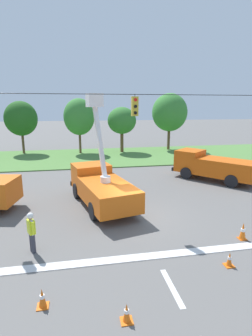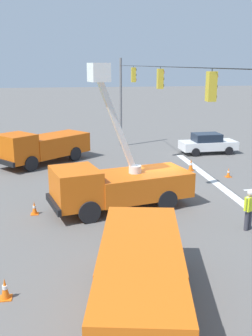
{
  "view_description": "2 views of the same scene",
  "coord_description": "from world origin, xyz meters",
  "px_view_note": "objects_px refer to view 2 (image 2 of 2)",
  "views": [
    {
      "loc": [
        -2.96,
        -13.22,
        6.04
      ],
      "look_at": [
        0.28,
        4.24,
        1.82
      ],
      "focal_mm": 28.0,
      "sensor_mm": 36.0,
      "label": 1
    },
    {
      "loc": [
        -19.24,
        4.84,
        6.74
      ],
      "look_at": [
        0.39,
        1.63,
        1.44
      ],
      "focal_mm": 42.0,
      "sensor_mm": 36.0,
      "label": 2
    }
  ],
  "objects_px": {
    "utility_truck_bucket_lift": "(117,182)",
    "traffic_cone_foreground_left": "(191,165)",
    "sedan_white": "(208,143)",
    "road_worker": "(249,207)",
    "utility_truck_support_far": "(141,277)",
    "traffic_cone_mid_left": "(228,173)",
    "utility_truck_support_near": "(43,146)",
    "traffic_cone_mid_right": "(5,289)",
    "traffic_cone_near_bucket": "(34,208)"
  },
  "relations": [
    {
      "from": "traffic_cone_mid_right",
      "to": "traffic_cone_near_bucket",
      "type": "relative_size",
      "value": 1.06
    },
    {
      "from": "utility_truck_bucket_lift",
      "to": "traffic_cone_mid_right",
      "type": "height_order",
      "value": "utility_truck_bucket_lift"
    },
    {
      "from": "utility_truck_bucket_lift",
      "to": "traffic_cone_mid_left",
      "type": "relative_size",
      "value": 12.16
    },
    {
      "from": "utility_truck_support_near",
      "to": "traffic_cone_foreground_left",
      "type": "bearing_deg",
      "value": -110.43
    },
    {
      "from": "traffic_cone_mid_right",
      "to": "sedan_white",
      "type": "bearing_deg",
      "value": -36.13
    },
    {
      "from": "sedan_white",
      "to": "traffic_cone_mid_left",
      "type": "height_order",
      "value": "sedan_white"
    },
    {
      "from": "utility_truck_support_near",
      "to": "sedan_white",
      "type": "distance_m",
      "value": 12.52
    },
    {
      "from": "utility_truck_bucket_lift",
      "to": "traffic_cone_foreground_left",
      "type": "relative_size",
      "value": 8.82
    },
    {
      "from": "utility_truck_support_near",
      "to": "road_worker",
      "type": "relative_size",
      "value": 3.72
    },
    {
      "from": "traffic_cone_mid_right",
      "to": "traffic_cone_mid_left",
      "type": "bearing_deg",
      "value": -46.63
    },
    {
      "from": "traffic_cone_mid_right",
      "to": "road_worker",
      "type": "bearing_deg",
      "value": -69.28
    },
    {
      "from": "utility_truck_bucket_lift",
      "to": "utility_truck_support_far",
      "type": "relative_size",
      "value": 1.0
    },
    {
      "from": "utility_truck_bucket_lift",
      "to": "traffic_cone_mid_left",
      "type": "distance_m",
      "value": 8.69
    },
    {
      "from": "traffic_cone_mid_right",
      "to": "traffic_cone_near_bucket",
      "type": "height_order",
      "value": "traffic_cone_mid_right"
    },
    {
      "from": "utility_truck_support_near",
      "to": "traffic_cone_mid_right",
      "type": "xyz_separation_m",
      "value": [
        -16.5,
        0.46,
        -0.9
      ]
    },
    {
      "from": "utility_truck_support_far",
      "to": "traffic_cone_mid_left",
      "type": "distance_m",
      "value": 14.95
    },
    {
      "from": "traffic_cone_foreground_left",
      "to": "traffic_cone_mid_right",
      "type": "xyz_separation_m",
      "value": [
        -12.94,
        10.0,
        -0.08
      ]
    },
    {
      "from": "utility_truck_bucket_lift",
      "to": "road_worker",
      "type": "height_order",
      "value": "utility_truck_bucket_lift"
    },
    {
      "from": "utility_truck_bucket_lift",
      "to": "traffic_cone_foreground_left",
      "type": "distance_m",
      "value": 8.35
    },
    {
      "from": "sedan_white",
      "to": "road_worker",
      "type": "xyz_separation_m",
      "value": [
        -14.15,
        3.56,
        0.21
      ]
    },
    {
      "from": "utility_truck_support_far",
      "to": "traffic_cone_mid_right",
      "type": "height_order",
      "value": "utility_truck_support_far"
    },
    {
      "from": "traffic_cone_mid_left",
      "to": "road_worker",
      "type": "bearing_deg",
      "value": 162.15
    },
    {
      "from": "traffic_cone_foreground_left",
      "to": "traffic_cone_mid_right",
      "type": "height_order",
      "value": "traffic_cone_foreground_left"
    },
    {
      "from": "road_worker",
      "to": "traffic_cone_near_bucket",
      "type": "bearing_deg",
      "value": 70.07
    },
    {
      "from": "utility_truck_bucket_lift",
      "to": "sedan_white",
      "type": "height_order",
      "value": "utility_truck_bucket_lift"
    },
    {
      "from": "sedan_white",
      "to": "traffic_cone_mid_right",
      "type": "bearing_deg",
      "value": 143.87
    },
    {
      "from": "traffic_cone_mid_left",
      "to": "traffic_cone_near_bucket",
      "type": "height_order",
      "value": "traffic_cone_near_bucket"
    },
    {
      "from": "utility_truck_support_far",
      "to": "utility_truck_bucket_lift",
      "type": "bearing_deg",
      "value": -3.67
    },
    {
      "from": "sedan_white",
      "to": "traffic_cone_near_bucket",
      "type": "xyz_separation_m",
      "value": [
        -10.92,
        12.48,
        -0.49
      ]
    },
    {
      "from": "utility_truck_bucket_lift",
      "to": "traffic_cone_near_bucket",
      "type": "relative_size",
      "value": 11.27
    },
    {
      "from": "utility_truck_support_near",
      "to": "traffic_cone_mid_left",
      "type": "distance_m",
      "value": 12.58
    },
    {
      "from": "traffic_cone_mid_left",
      "to": "traffic_cone_near_bucket",
      "type": "xyz_separation_m",
      "value": [
        -4.39,
        11.37,
        0.03
      ]
    },
    {
      "from": "utility_truck_support_near",
      "to": "traffic_cone_near_bucket",
      "type": "distance_m",
      "value": 9.77
    },
    {
      "from": "utility_truck_bucket_lift",
      "to": "utility_truck_support_far",
      "type": "height_order",
      "value": "utility_truck_bucket_lift"
    },
    {
      "from": "sedan_white",
      "to": "road_worker",
      "type": "bearing_deg",
      "value": 165.89
    },
    {
      "from": "traffic_cone_mid_left",
      "to": "utility_truck_support_near",
      "type": "bearing_deg",
      "value": 64.81
    },
    {
      "from": "utility_truck_support_far",
      "to": "traffic_cone_mid_left",
      "type": "xyz_separation_m",
      "value": [
        12.58,
        -8.03,
        -0.91
      ]
    },
    {
      "from": "traffic_cone_mid_left",
      "to": "traffic_cone_mid_right",
      "type": "distance_m",
      "value": 16.25
    },
    {
      "from": "utility_truck_bucket_lift",
      "to": "utility_truck_support_far",
      "type": "distance_m",
      "value": 8.33
    },
    {
      "from": "road_worker",
      "to": "traffic_cone_near_bucket",
      "type": "height_order",
      "value": "road_worker"
    },
    {
      "from": "sedan_white",
      "to": "traffic_cone_mid_left",
      "type": "relative_size",
      "value": 7.46
    },
    {
      "from": "sedan_white",
      "to": "traffic_cone_mid_right",
      "type": "height_order",
      "value": "sedan_white"
    },
    {
      "from": "road_worker",
      "to": "utility_truck_support_far",
      "type": "bearing_deg",
      "value": 131.69
    },
    {
      "from": "utility_truck_support_near",
      "to": "traffic_cone_mid_right",
      "type": "height_order",
      "value": "utility_truck_support_near"
    },
    {
      "from": "traffic_cone_mid_right",
      "to": "utility_truck_support_near",
      "type": "bearing_deg",
      "value": -1.59
    },
    {
      "from": "utility_truck_bucket_lift",
      "to": "road_worker",
      "type": "distance_m",
      "value": 6.06
    },
    {
      "from": "utility_truck_support_far",
      "to": "sedan_white",
      "type": "xyz_separation_m",
      "value": [
        19.12,
        -9.13,
        -0.4
      ]
    },
    {
      "from": "utility_truck_support_near",
      "to": "traffic_cone_foreground_left",
      "type": "distance_m",
      "value": 10.22
    },
    {
      "from": "utility_truck_bucket_lift",
      "to": "traffic_cone_near_bucket",
      "type": "bearing_deg",
      "value": 91.71
    },
    {
      "from": "utility_truck_support_near",
      "to": "sedan_white",
      "type": "relative_size",
      "value": 1.51
    }
  ]
}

